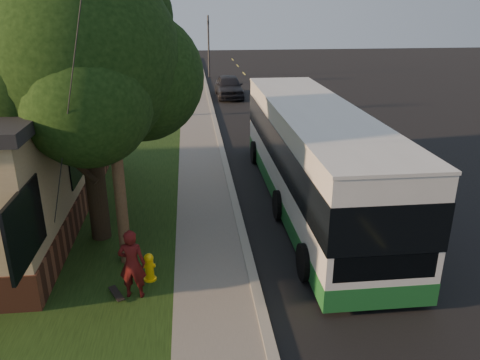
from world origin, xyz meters
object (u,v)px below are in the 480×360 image
skateboarder (132,264)px  distant_car (229,86)px  utility_pole (110,93)px  leafy_tree (84,61)px  traffic_signal (209,42)px  skateboard_main (116,294)px  bare_tree_near (154,82)px  bare_tree_far (169,61)px  fire_hydrant (149,267)px  dumpster (16,179)px  transit_bus (313,154)px

skateboarder → distant_car: bearing=-93.5°
utility_pole → leafy_tree: utility_pole is taller
skateboarder → leafy_tree: bearing=-62.7°
traffic_signal → distant_car: traffic_signal is taller
leafy_tree → skateboard_main: (0.82, -3.25, -5.05)m
bare_tree_near → traffic_signal: 16.52m
utility_pole → bare_tree_far: 29.13m
traffic_signal → skateboarder: (-3.42, -34.66, -2.22)m
fire_hydrant → bare_tree_near: 18.10m
leafy_tree → dumpster: bearing=137.4°
bare_tree_far → transit_bus: (5.64, -25.66, -0.18)m
fire_hydrant → skateboard_main: size_ratio=1.04×
fire_hydrant → skateboard_main: bearing=-141.5°
distant_car → leafy_tree: bearing=-105.6°
bare_tree_near → skateboarder: (0.58, -18.66, -1.21)m
fire_hydrant → dumpster: (-5.05, 5.85, 0.35)m
bare_tree_near → distant_car: size_ratio=0.92×
leafy_tree → dumpster: 6.45m
transit_bus → skateboarder: 7.52m
utility_pole → traffic_signal: bearing=83.4°
bare_tree_near → skateboarder: bearing=-88.2°
bare_tree_near → bare_tree_far: bearing=87.6°
bare_tree_near → traffic_signal: traffic_signal is taller
fire_hydrant → bare_tree_far: size_ratio=0.18×
traffic_signal → leafy_tree: bearing=-98.5°
skateboard_main → transit_bus: bearing=39.5°
fire_hydrant → traffic_signal: 34.25m
bare_tree_far → dumpster: size_ratio=2.01×
bare_tree_near → skateboard_main: 18.71m
traffic_signal → skateboarder: size_ratio=3.16×
transit_bus → bare_tree_near: bearing=114.2°
fire_hydrant → leafy_tree: bearing=120.7°
fire_hydrant → utility_pole: size_ratio=0.08×
skateboarder → skateboard_main: 0.93m
traffic_signal → distant_car: bearing=-84.2°
leafy_tree → distant_car: bearing=75.3°
fire_hydrant → traffic_signal: size_ratio=0.13×
dumpster → utility_pole: bearing=-48.2°
fire_hydrant → traffic_signal: (3.10, 34.00, 2.73)m
utility_pole → skateboarder: utility_pole is taller
skateboard_main → dumpster: (-4.30, 6.45, 0.66)m
bare_tree_far → skateboarder: size_ratio=2.32×
skateboarder → fire_hydrant: bearing=-109.0°
traffic_signal → transit_bus: traffic_signal is taller
skateboarder → distant_car: skateboarder is taller
distant_car → traffic_signal: bearing=95.0°
leafy_tree → bare_tree_near: (0.67, 15.35, -3.02)m
skateboard_main → bare_tree_near: bearing=90.4°
bare_tree_near → dumpster: size_ratio=2.14×
bare_tree_near → leafy_tree: bearing=-92.5°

